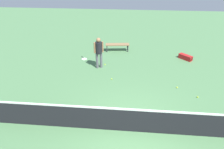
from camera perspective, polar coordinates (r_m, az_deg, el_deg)
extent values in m
plane|color=#4C7A4C|center=(7.27, 5.71, -15.60)|extent=(40.00, 40.00, 0.00)
cube|color=black|center=(6.96, 5.90, -12.94)|extent=(10.00, 0.02, 0.91)
cube|color=white|center=(6.64, 6.12, -9.84)|extent=(10.00, 0.04, 0.06)
cylinder|color=#595960|center=(10.96, -4.21, 3.88)|extent=(0.18, 0.18, 0.85)
cylinder|color=#595960|center=(11.00, -3.09, 4.02)|extent=(0.18, 0.18, 0.85)
cylinder|color=black|center=(10.68, -3.77, 7.51)|extent=(0.44, 0.44, 0.62)
cylinder|color=#9E704C|center=(10.64, -4.92, 7.49)|extent=(0.12, 0.12, 0.58)
cylinder|color=#9E704C|center=(10.72, -2.64, 7.73)|extent=(0.12, 0.12, 0.58)
sphere|color=#9E704C|center=(10.53, -3.85, 9.66)|extent=(0.30, 0.30, 0.23)
torus|color=white|center=(12.23, -7.81, 4.35)|extent=(0.43, 0.43, 0.02)
cylinder|color=silver|center=(12.23, -7.81, 4.35)|extent=(0.37, 0.37, 0.00)
cylinder|color=black|center=(12.47, -8.28, 4.85)|extent=(0.18, 0.25, 0.03)
sphere|color=#C6E033|center=(9.46, 22.96, -5.84)|extent=(0.07, 0.07, 0.07)
sphere|color=#C6E033|center=(11.41, -2.01, 2.84)|extent=(0.07, 0.07, 0.07)
sphere|color=#C6E033|center=(9.81, 17.82, -3.49)|extent=(0.07, 0.07, 0.07)
sphere|color=#C6E033|center=(9.99, -0.07, -1.27)|extent=(0.07, 0.07, 0.07)
cube|color=olive|center=(13.11, 1.52, 8.45)|extent=(1.54, 0.58, 0.06)
cylinder|color=#333338|center=(13.39, 4.37, 7.73)|extent=(0.07, 0.07, 0.42)
cylinder|color=#333338|center=(13.32, -1.43, 7.69)|extent=(0.07, 0.07, 0.42)
cylinder|color=#333338|center=(13.11, 4.49, 7.25)|extent=(0.07, 0.07, 0.42)
cylinder|color=#333338|center=(13.04, -1.42, 7.20)|extent=(0.07, 0.07, 0.42)
cube|color=#B21E1E|center=(12.80, 19.95, 4.61)|extent=(0.76, 0.77, 0.28)
cylinder|color=black|center=(12.65, 21.26, 4.06)|extent=(0.26, 0.26, 0.27)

